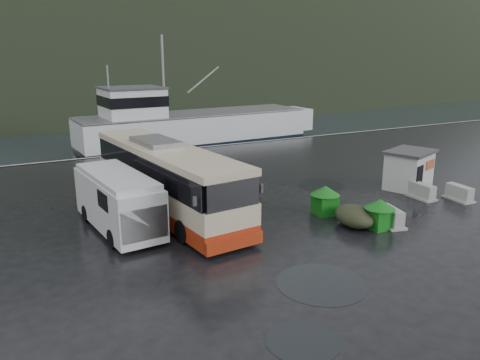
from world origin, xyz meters
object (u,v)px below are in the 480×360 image
waste_bin_left (378,228)px  white_van (120,229)px  jersey_barrier_c (458,200)px  fishing_trawler (195,133)px  coach_bus (167,211)px  dome_tent (354,225)px  ticket_kiosk (407,188)px  jersey_barrier_b (421,198)px  jersey_barrier_a (390,225)px  waste_bin_right (324,214)px

waste_bin_left → white_van: bearing=153.1°
jersey_barrier_c → fishing_trawler: size_ratio=0.06×
coach_bus → dome_tent: coach_bus is taller
coach_bus → waste_bin_left: size_ratio=9.05×
waste_bin_left → ticket_kiosk: ticket_kiosk is taller
coach_bus → jersey_barrier_b: coach_bus is taller
ticket_kiosk → jersey_barrier_a: bearing=-163.0°
dome_tent → white_van: bearing=155.0°
waste_bin_left → fishing_trawler: 30.26m
waste_bin_left → waste_bin_right: size_ratio=0.96×
dome_tent → jersey_barrier_b: size_ratio=1.41×
coach_bus → ticket_kiosk: size_ratio=4.31×
dome_tent → jersey_barrier_b: dome_tent is taller
ticket_kiosk → fishing_trawler: bearing=78.4°
white_van → jersey_barrier_b: 17.14m
fishing_trawler → waste_bin_right: bearing=-100.8°
waste_bin_right → fishing_trawler: 27.51m
dome_tent → fishing_trawler: (3.45, 29.32, 0.00)m
white_van → fishing_trawler: bearing=54.4°
dome_tent → jersey_barrier_a: 1.79m
dome_tent → fishing_trawler: 29.52m
jersey_barrier_a → jersey_barrier_c: jersey_barrier_a is taller
waste_bin_left → jersey_barrier_a: (0.85, 0.06, 0.00)m
ticket_kiosk → fishing_trawler: 26.01m
white_van → ticket_kiosk: size_ratio=2.16×
coach_bus → ticket_kiosk: 15.08m
waste_bin_left → jersey_barrier_c: bearing=9.8°
waste_bin_right → jersey_barrier_c: waste_bin_right is taller
jersey_barrier_c → jersey_barrier_a: bearing=-169.4°
waste_bin_right → ticket_kiosk: bearing=11.4°
waste_bin_right → jersey_barrier_a: waste_bin_right is taller
ticket_kiosk → jersey_barrier_b: size_ratio=1.75×
waste_bin_right → jersey_barrier_c: 8.53m
waste_bin_left → ticket_kiosk: 7.93m
jersey_barrier_a → jersey_barrier_b: (4.86, 2.46, 0.00)m
waste_bin_left → fishing_trawler: fishing_trawler is taller
ticket_kiosk → jersey_barrier_a: ticket_kiosk is taller
coach_bus → fishing_trawler: bearing=58.3°
ticket_kiosk → white_van: bearing=155.8°
waste_bin_right → jersey_barrier_b: waste_bin_right is taller
white_van → jersey_barrier_b: (16.85, -3.13, 0.00)m
coach_bus → ticket_kiosk: coach_bus is taller
jersey_barrier_a → jersey_barrier_b: 5.45m
ticket_kiosk → jersey_barrier_b: 2.09m
coach_bus → waste_bin_right: 8.37m
waste_bin_left → jersey_barrier_b: 6.24m
jersey_barrier_b → dome_tent: bearing=-165.3°
waste_bin_left → jersey_barrier_c: waste_bin_left is taller
waste_bin_left → dome_tent: size_ratio=0.59×
white_van → waste_bin_left: bearing=-33.0°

